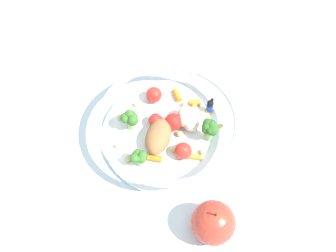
% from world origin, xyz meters
% --- Properties ---
extents(ground_plane, '(2.40, 2.40, 0.00)m').
position_xyz_m(ground_plane, '(0.00, 0.00, 0.00)').
color(ground_plane, silver).
extents(food_container, '(0.26, 0.26, 0.06)m').
position_xyz_m(food_container, '(-0.01, -0.01, 0.03)').
color(food_container, white).
rests_on(food_container, ground_plane).
extents(loose_apple, '(0.07, 0.07, 0.08)m').
position_xyz_m(loose_apple, '(-0.14, 0.14, 0.04)').
color(loose_apple, '#BC3828').
rests_on(loose_apple, ground_plane).
extents(folded_napkin, '(0.15, 0.16, 0.01)m').
position_xyz_m(folded_napkin, '(0.19, -0.19, 0.00)').
color(folded_napkin, silver).
rests_on(folded_napkin, ground_plane).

